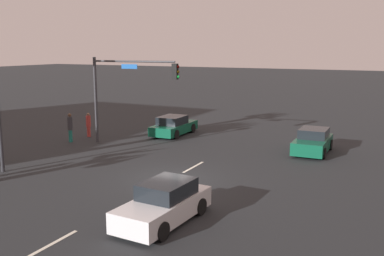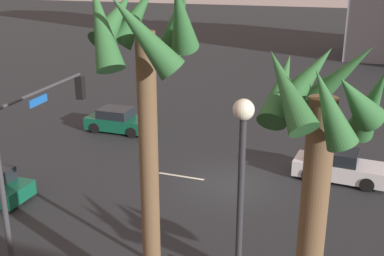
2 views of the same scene
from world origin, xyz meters
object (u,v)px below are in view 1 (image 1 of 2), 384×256
Objects in this scene: pedestrian_0 at (88,124)px; pedestrian_1 at (70,127)px; car_1 at (313,142)px; car_5 at (164,204)px; car_2 at (174,126)px; traffic_signal at (125,85)px.

pedestrian_1 is (-1.92, -0.05, 0.14)m from pedestrian_0.
car_1 is 0.94× the size of car_5.
car_2 is 5.39m from traffic_signal.
traffic_signal reaches higher than car_5.
pedestrian_1 reaches higher than car_1.
traffic_signal is 4.88m from pedestrian_0.
car_1 is at bearing -74.91° from traffic_signal.
car_2 is at bearing 83.68° from car_1.
car_1 is 15.51m from pedestrian_1.
pedestrian_0 is 1.93m from pedestrian_1.
pedestrian_0 is at bearing 98.10° from car_1.
pedestrian_1 is (-1.02, 3.71, -2.83)m from traffic_signal.
traffic_signal is (-4.15, 1.22, 3.23)m from car_2.
traffic_signal is at bearing -103.40° from pedestrian_0.
pedestrian_0 is at bearing 48.45° from car_5.
car_2 is 1.01× the size of car_5.
car_1 is at bearing -11.28° from car_5.
car_1 is 12.09m from traffic_signal.
pedestrian_1 is (-5.17, 4.94, 0.40)m from car_2.
car_5 is 16.58m from pedestrian_0.
car_5 is 0.71× the size of traffic_signal.
car_5 is at bearing -126.30° from pedestrian_1.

